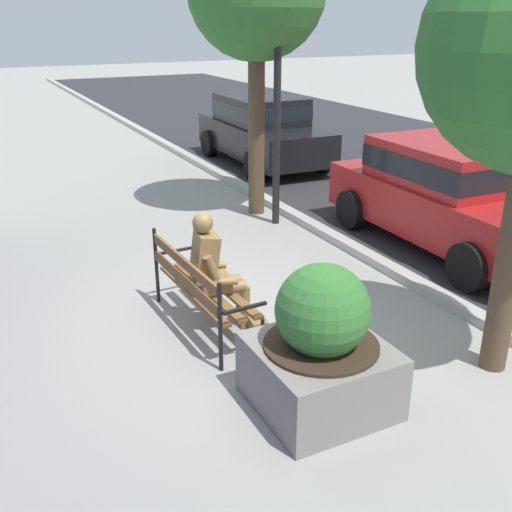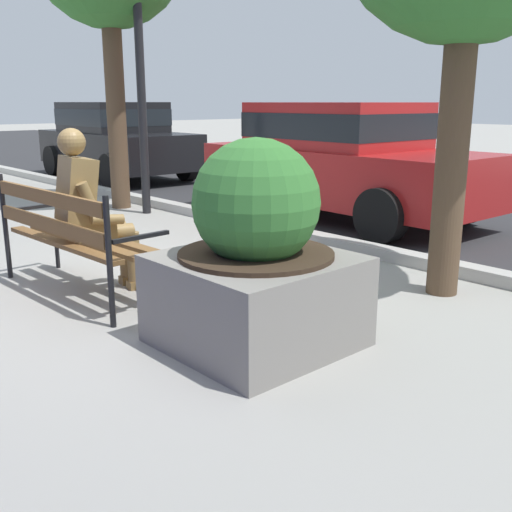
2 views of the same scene
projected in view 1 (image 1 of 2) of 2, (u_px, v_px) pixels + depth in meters
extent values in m
plane|color=#9E9B93|center=(208.00, 336.00, 6.54)|extent=(80.00, 80.00, 0.00)
cube|color=#B2AFA8|center=(415.00, 282.00, 7.72)|extent=(60.00, 0.20, 0.12)
cube|color=brown|center=(193.00, 294.00, 6.50)|extent=(1.70, 0.18, 0.04)
cube|color=brown|center=(208.00, 290.00, 6.59)|extent=(1.70, 0.18, 0.04)
cube|color=brown|center=(222.00, 287.00, 6.67)|extent=(1.70, 0.18, 0.04)
cube|color=brown|center=(184.00, 281.00, 6.40)|extent=(1.70, 0.11, 0.11)
cube|color=brown|center=(183.00, 262.00, 6.32)|extent=(1.70, 0.11, 0.11)
cylinder|color=black|center=(193.00, 277.00, 7.47)|extent=(0.04, 0.04, 0.45)
cylinder|color=black|center=(156.00, 266.00, 7.17)|extent=(0.04, 0.04, 0.95)
cube|color=black|center=(177.00, 251.00, 7.24)|extent=(0.06, 0.48, 0.03)
cylinder|color=black|center=(262.00, 339.00, 6.05)|extent=(0.04, 0.04, 0.45)
cylinder|color=black|center=(220.00, 328.00, 5.74)|extent=(0.04, 0.04, 0.95)
cube|color=black|center=(245.00, 308.00, 5.81)|extent=(0.06, 0.48, 0.03)
cube|color=olive|center=(215.00, 282.00, 6.51)|extent=(0.38, 0.37, 0.16)
cube|color=olive|center=(205.00, 256.00, 6.37)|extent=(0.40, 0.34, 0.55)
sphere|color=olive|center=(203.00, 223.00, 6.22)|extent=(0.22, 0.22, 0.22)
cylinder|color=olive|center=(202.00, 253.00, 6.58)|extent=(0.11, 0.19, 0.29)
cylinder|color=olive|center=(214.00, 266.00, 6.70)|extent=(0.12, 0.27, 0.10)
cylinder|color=olive|center=(212.00, 268.00, 6.20)|extent=(0.11, 0.19, 0.29)
cylinder|color=olive|center=(225.00, 282.00, 6.29)|extent=(0.12, 0.27, 0.10)
cylinder|color=olive|center=(225.00, 281.00, 6.65)|extent=(0.18, 0.38, 0.14)
cylinder|color=olive|center=(240.00, 300.00, 6.80)|extent=(0.11, 0.11, 0.50)
cube|color=olive|center=(246.00, 316.00, 6.90)|extent=(0.14, 0.25, 0.07)
cylinder|color=olive|center=(229.00, 287.00, 6.49)|extent=(0.18, 0.38, 0.14)
cylinder|color=olive|center=(245.00, 307.00, 6.64)|extent=(0.11, 0.11, 0.50)
cube|color=olive|center=(250.00, 323.00, 6.74)|extent=(0.14, 0.25, 0.07)
cube|color=olive|center=(257.00, 324.00, 6.62)|extent=(0.30, 0.22, 0.16)
cube|color=gray|center=(320.00, 375.00, 5.29)|extent=(1.13, 1.13, 0.60)
cylinder|color=#38281C|center=(321.00, 345.00, 5.18)|extent=(1.01, 1.01, 0.03)
sphere|color=#387A33|center=(323.00, 310.00, 5.05)|extent=(0.82, 0.82, 0.82)
cylinder|color=brown|center=(256.00, 131.00, 10.13)|extent=(0.28, 0.28, 2.89)
cylinder|color=brown|center=(510.00, 261.00, 5.56)|extent=(0.26, 0.26, 2.29)
cube|color=black|center=(263.00, 138.00, 13.95)|extent=(4.15, 1.82, 0.70)
cube|color=black|center=(260.00, 109.00, 13.83)|extent=(2.18, 1.63, 0.60)
cube|color=black|center=(260.00, 109.00, 13.83)|extent=(2.19, 1.64, 0.33)
cylinder|color=black|center=(323.00, 158.00, 13.27)|extent=(0.65, 0.24, 0.64)
cylinder|color=black|center=(254.00, 166.00, 12.60)|extent=(0.65, 0.24, 0.64)
cylinder|color=black|center=(270.00, 138.00, 15.51)|extent=(0.65, 0.24, 0.64)
cylinder|color=black|center=(209.00, 143.00, 14.84)|extent=(0.65, 0.24, 0.64)
cube|color=#B21E1E|center=(451.00, 208.00, 8.88)|extent=(4.15, 1.82, 0.70)
cube|color=#B21E1E|center=(449.00, 163.00, 8.76)|extent=(2.18, 1.63, 0.60)
cube|color=black|center=(449.00, 163.00, 8.76)|extent=(2.19, 1.64, 0.33)
cylinder|color=black|center=(469.00, 267.00, 7.53)|extent=(0.65, 0.24, 0.64)
cylinder|color=black|center=(433.00, 197.00, 10.44)|extent=(0.65, 0.24, 0.64)
cylinder|color=black|center=(352.00, 209.00, 9.77)|extent=(0.65, 0.24, 0.64)
cylinder|color=black|center=(277.00, 115.00, 9.45)|extent=(0.12, 0.12, 3.60)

